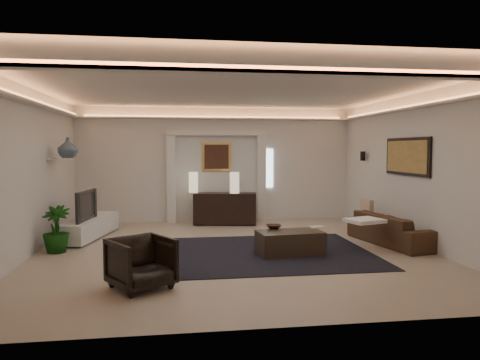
{
  "coord_description": "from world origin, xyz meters",
  "views": [
    {
      "loc": [
        -1.0,
        -7.89,
        1.85
      ],
      "look_at": [
        0.2,
        0.6,
        1.25
      ],
      "focal_mm": 33.35,
      "sensor_mm": 36.0,
      "label": 1
    }
  ],
  "objects": [
    {
      "name": "floor",
      "position": [
        0.0,
        0.0,
        0.0
      ],
      "size": [
        7.0,
        7.0,
        0.0
      ],
      "primitive_type": "plane",
      "color": "tan",
      "rests_on": "ground"
    },
    {
      "name": "ceiling",
      "position": [
        0.0,
        0.0,
        2.9
      ],
      "size": [
        7.0,
        7.0,
        0.0
      ],
      "primitive_type": "plane",
      "rotation": [
        3.14,
        0.0,
        0.0
      ],
      "color": "white",
      "rests_on": "ground"
    },
    {
      "name": "wall_back",
      "position": [
        0.0,
        3.5,
        1.45
      ],
      "size": [
        7.0,
        0.0,
        7.0
      ],
      "primitive_type": "plane",
      "rotation": [
        1.57,
        0.0,
        0.0
      ],
      "color": "silver",
      "rests_on": "ground"
    },
    {
      "name": "wall_front",
      "position": [
        0.0,
        -3.5,
        1.45
      ],
      "size": [
        7.0,
        0.0,
        7.0
      ],
      "primitive_type": "plane",
      "rotation": [
        -1.57,
        0.0,
        0.0
      ],
      "color": "silver",
      "rests_on": "ground"
    },
    {
      "name": "wall_left",
      "position": [
        -3.5,
        0.0,
        1.45
      ],
      "size": [
        0.0,
        7.0,
        7.0
      ],
      "primitive_type": "plane",
      "rotation": [
        1.57,
        0.0,
        1.57
      ],
      "color": "silver",
      "rests_on": "ground"
    },
    {
      "name": "wall_right",
      "position": [
        3.5,
        0.0,
        1.45
      ],
      "size": [
        0.0,
        7.0,
        7.0
      ],
      "primitive_type": "plane",
      "rotation": [
        1.57,
        0.0,
        -1.57
      ],
      "color": "silver",
      "rests_on": "ground"
    },
    {
      "name": "cove_soffit",
      "position": [
        0.0,
        0.0,
        2.62
      ],
      "size": [
        7.0,
        7.0,
        0.04
      ],
      "primitive_type": "cube",
      "color": "silver",
      "rests_on": "ceiling"
    },
    {
      "name": "daylight_slit",
      "position": [
        1.35,
        3.48,
        1.35
      ],
      "size": [
        0.25,
        0.03,
        1.0
      ],
      "primitive_type": "cube",
      "color": "white",
      "rests_on": "wall_back"
    },
    {
      "name": "area_rug",
      "position": [
        0.4,
        -0.2,
        0.01
      ],
      "size": [
        4.0,
        3.0,
        0.01
      ],
      "primitive_type": "cube",
      "color": "black",
      "rests_on": "ground"
    },
    {
      "name": "pilaster_left",
      "position": [
        -1.15,
        3.4,
        1.1
      ],
      "size": [
        0.22,
        0.2,
        2.2
      ],
      "primitive_type": "cube",
      "color": "silver",
      "rests_on": "ground"
    },
    {
      "name": "pilaster_right",
      "position": [
        1.15,
        3.4,
        1.1
      ],
      "size": [
        0.22,
        0.2,
        2.2
      ],
      "primitive_type": "cube",
      "color": "silver",
      "rests_on": "ground"
    },
    {
      "name": "alcove_header",
      "position": [
        0.0,
        3.4,
        2.25
      ],
      "size": [
        2.52,
        0.2,
        0.12
      ],
      "primitive_type": "cube",
      "color": "silver",
      "rests_on": "wall_back"
    },
    {
      "name": "painting_frame",
      "position": [
        0.0,
        3.47,
        1.65
      ],
      "size": [
        0.74,
        0.04,
        0.74
      ],
      "primitive_type": "cube",
      "color": "tan",
      "rests_on": "wall_back"
    },
    {
      "name": "painting_canvas",
      "position": [
        0.0,
        3.44,
        1.65
      ],
      "size": [
        0.62,
        0.02,
        0.62
      ],
      "primitive_type": "cube",
      "color": "#4C2D1E",
      "rests_on": "wall_back"
    },
    {
      "name": "art_panel_frame",
      "position": [
        3.47,
        0.3,
        1.7
      ],
      "size": [
        0.04,
        1.64,
        0.74
      ],
      "primitive_type": "cube",
      "color": "black",
      "rests_on": "wall_right"
    },
    {
      "name": "art_panel_gold",
      "position": [
        3.44,
        0.3,
        1.7
      ],
      "size": [
        0.02,
        1.5,
        0.62
      ],
      "primitive_type": "cube",
      "color": "tan",
      "rests_on": "wall_right"
    },
    {
      "name": "wall_sconce",
      "position": [
        3.38,
        2.2,
        1.68
      ],
      "size": [
        0.12,
        0.12,
        0.22
      ],
      "primitive_type": "cylinder",
      "color": "black",
      "rests_on": "wall_right"
    },
    {
      "name": "wall_niche",
      "position": [
        -3.44,
        1.4,
        1.65
      ],
      "size": [
        0.1,
        0.55,
        0.04
      ],
      "primitive_type": "cube",
      "color": "silver",
      "rests_on": "wall_left"
    },
    {
      "name": "console",
      "position": [
        0.15,
        2.85,
        0.4
      ],
      "size": [
        1.57,
        0.72,
        0.76
      ],
      "primitive_type": "cube",
      "rotation": [
        0.0,
        0.0,
        -0.17
      ],
      "color": "black",
      "rests_on": "ground"
    },
    {
      "name": "lamp_left",
      "position": [
        -0.61,
        3.09,
        1.09
      ],
      "size": [
        0.23,
        0.23,
        0.5
      ],
      "primitive_type": "cylinder",
      "rotation": [
        0.0,
        0.0,
        0.03
      ],
      "color": "beige",
      "rests_on": "console"
    },
    {
      "name": "lamp_right",
      "position": [
        0.38,
        2.78,
        1.09
      ],
      "size": [
        0.26,
        0.26,
        0.51
      ],
      "primitive_type": "cylinder",
      "rotation": [
        0.0,
        0.0,
        0.13
      ],
      "color": "beige",
      "rests_on": "console"
    },
    {
      "name": "media_ledge",
      "position": [
        -2.81,
        1.64,
        0.22
      ],
      "size": [
        0.93,
        2.11,
        0.38
      ],
      "primitive_type": "cube",
      "rotation": [
        0.0,
        0.0,
        -0.21
      ],
      "color": "white",
      "rests_on": "ground"
    },
    {
      "name": "tv",
      "position": [
        -2.91,
        1.33,
        0.75
      ],
      "size": [
        1.06,
        0.3,
        0.61
      ],
      "primitive_type": "imported",
      "rotation": [
        0.0,
        0.0,
        1.41
      ],
      "color": "black",
      "rests_on": "media_ledge"
    },
    {
      "name": "figurine",
      "position": [
        -3.07,
        2.53,
        0.64
      ],
      "size": [
        0.15,
        0.15,
        0.35
      ],
      "primitive_type": "cylinder",
      "rotation": [
        0.0,
        0.0,
        0.18
      ],
      "color": "#2F2217",
      "rests_on": "media_ledge"
    },
    {
      "name": "ginger_jar",
      "position": [
        -3.15,
        1.38,
        1.87
      ],
      "size": [
        0.51,
        0.51,
        0.4
      ],
      "primitive_type": "imported",
      "rotation": [
        0.0,
        0.0,
        -0.44
      ],
      "color": "slate",
      "rests_on": "wall_niche"
    },
    {
      "name": "plant",
      "position": [
        -3.15,
        0.36,
        0.42
      ],
      "size": [
        0.51,
        0.51,
        0.84
      ],
      "primitive_type": "imported",
      "rotation": [
        0.0,
        0.0,
        -0.08
      ],
      "color": "#103B0C",
      "rests_on": "ground"
    },
    {
      "name": "sofa",
      "position": [
        3.15,
        0.19,
        0.29
      ],
      "size": [
        2.11,
        1.14,
        0.59
      ],
      "primitive_type": "imported",
      "rotation": [
        0.0,
        0.0,
        1.76
      ],
      "color": "black",
      "rests_on": "ground"
    },
    {
      "name": "throw_blanket",
      "position": [
        2.36,
        -0.27,
        0.55
      ],
      "size": [
        0.74,
        0.67,
        0.07
      ],
      "primitive_type": "cube",
      "rotation": [
        0.0,
        0.0,
        0.3
      ],
      "color": "beige",
      "rests_on": "sofa"
    },
    {
      "name": "throw_pillow",
      "position": [
        3.15,
        1.4,
        0.55
      ],
      "size": [
        0.17,
        0.39,
        0.37
      ],
      "primitive_type": "cube",
      "rotation": [
        0.0,
        0.0,
        0.15
      ],
      "color": "#C7A58D",
      "rests_on": "sofa"
    },
    {
      "name": "coffee_table",
      "position": [
        0.94,
        -0.39,
        0.21
      ],
      "size": [
        1.17,
        0.72,
        0.42
      ],
      "primitive_type": "cube",
      "rotation": [
        0.0,
        0.0,
        0.1
      ],
      "color": "black",
      "rests_on": "ground"
    },
    {
      "name": "bowl",
      "position": [
        0.72,
        -0.09,
        0.44
      ],
      "size": [
        0.3,
        0.3,
        0.07
      ],
      "primitive_type": "imported",
      "rotation": [
        0.0,
        0.0,
        -0.09
      ],
      "color": "black",
      "rests_on": "coffee_table"
    },
    {
      "name": "magazine",
      "position": [
        1.5,
        -0.15,
        0.42
      ],
      "size": [
        0.25,
        0.19,
        0.03
      ],
      "primitive_type": "cube",
      "rotation": [
        0.0,
        0.0,
        0.05
      ],
      "color": "beige",
      "rests_on": "coffee_table"
    },
    {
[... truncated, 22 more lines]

